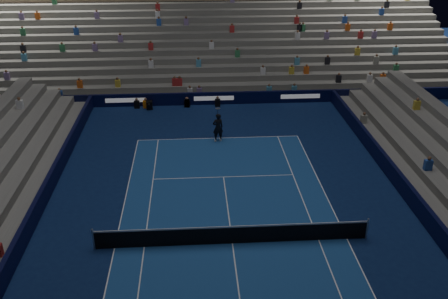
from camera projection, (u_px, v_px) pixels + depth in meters
name	position (u px, v px, depth m)	size (l,w,h in m)	color
ground	(232.00, 243.00, 23.15)	(90.00, 90.00, 0.00)	#0B1B46
court_surface	(232.00, 243.00, 23.15)	(10.97, 23.77, 0.01)	navy
sponsor_barrier_far	(214.00, 98.00, 39.52)	(44.00, 0.25, 1.00)	black
sponsor_barrier_east	(435.00, 227.00, 23.51)	(0.25, 37.00, 1.00)	black
sponsor_barrier_west	(20.00, 243.00, 22.36)	(0.25, 37.00, 1.00)	black
grandstand_main	(209.00, 36.00, 46.69)	(44.00, 15.20, 11.20)	slate
tennis_net	(232.00, 235.00, 22.93)	(12.90, 0.10, 1.10)	#B2B2B7
tennis_player	(218.00, 127.00, 33.01)	(0.72, 0.47, 1.97)	black
broadcast_camera	(149.00, 105.00, 38.63)	(0.53, 0.96, 0.64)	black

